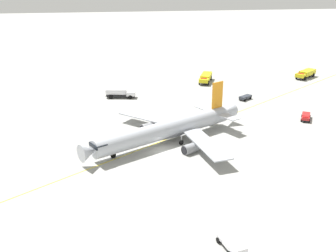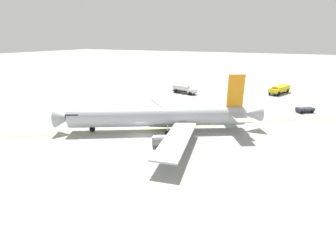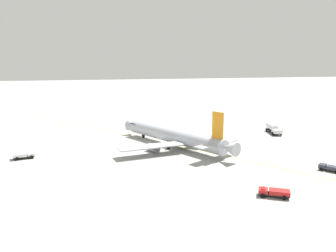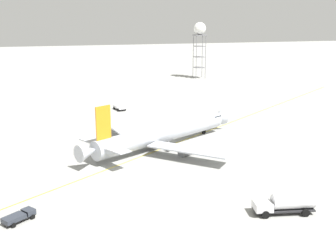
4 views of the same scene
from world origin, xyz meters
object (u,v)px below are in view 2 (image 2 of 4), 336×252
at_px(baggage_truck_truck, 305,110).
at_px(fire_tender_truck_extra, 280,89).
at_px(airliner_main, 161,117).
at_px(fuel_tanker_truck, 184,89).

bearing_deg(baggage_truck_truck, fire_tender_truck_extra, -110.61).
height_order(airliner_main, baggage_truck_truck, airliner_main).
relative_size(baggage_truck_truck, fuel_tanker_truck, 0.51).
bearing_deg(fire_tender_truck_extra, fuel_tanker_truck, -42.74).
xyz_separation_m(airliner_main, fuel_tanker_truck, (33.95, 9.10, -1.10)).
distance_m(airliner_main, fuel_tanker_truck, 35.17).
relative_size(airliner_main, baggage_truck_truck, 8.25).
distance_m(baggage_truck_truck, fuel_tanker_truck, 36.42).
xyz_separation_m(airliner_main, fire_tender_truck_extra, (47.59, -19.93, -1.12)).
height_order(airliner_main, fire_tender_truck_extra, airliner_main).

